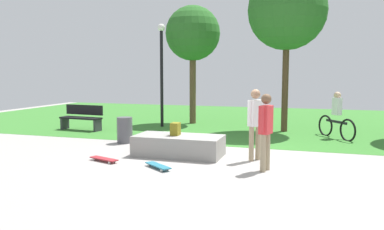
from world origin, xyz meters
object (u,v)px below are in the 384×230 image
Objects in this scene: skateboard_spare at (158,166)px; cyclist_on_bicycle at (336,119)px; lamp_post at (162,64)px; skater_performing_trick at (266,126)px; skater_watching at (255,119)px; skateboard_by_ledge at (104,159)px; backpack_on_ledge at (175,129)px; trash_bin at (125,130)px; tree_young_birch at (287,11)px; tree_tall_oak at (193,34)px; park_bench_near_lamppost at (82,117)px; concrete_ledge at (179,146)px.

cyclist_on_bicycle is at bearing 53.68° from skateboard_spare.
skateboard_spare is 0.19× the size of lamp_post.
cyclist_on_bicycle is at bearing 70.94° from skater_performing_trick.
skateboard_spare is at bearing -126.32° from cyclist_on_bicycle.
skater_watching is 2.08× the size of skateboard_by_ledge.
backpack_on_ledge is 0.39× the size of skateboard_by_ledge.
lamp_post is 4.11m from trash_bin.
tree_young_birch reaches higher than skater_watching.
skater_performing_trick is 2.02× the size of skateboard_by_ledge.
skater_watching is at bearing -16.06° from trash_bin.
backpack_on_ledge is 0.41× the size of trash_bin.
lamp_post is at bearing 110.99° from skateboard_spare.
skater_performing_trick is 7.45m from lamp_post.
trash_bin is (-2.04, 1.19, -0.29)m from backpack_on_ledge.
tree_tall_oak is (-3.78, 6.95, 2.67)m from skater_performing_trick.
trash_bin is at bearing -34.79° from park_bench_near_lamppost.
tree_tall_oak is 6.57m from cyclist_on_bicycle.
skater_performing_trick is 4.91m from trash_bin.
backpack_on_ledge is 0.19× the size of skater_performing_trick.
skater_performing_trick reaches higher than park_bench_near_lamppost.
backpack_on_ledge is at bearing -135.54° from cyclist_on_bicycle.
skateboard_by_ledge and skateboard_spare have the same top height.
concrete_ledge is 6.71m from tree_young_birch.
skater_watching is 1.11× the size of cyclist_on_bicycle.
skateboard_by_ledge is 0.50× the size of park_bench_near_lamppost.
skater_performing_trick is at bearing -29.18° from park_bench_near_lamppost.
concrete_ledge is 2.90× the size of skateboard_spare.
skateboard_by_ledge is 6.43m from lamp_post.
concrete_ledge is 5.74m from lamp_post.
tree_tall_oak is (-1.51, 6.07, 3.38)m from concrete_ledge.
cyclist_on_bicycle is (8.78, 0.91, 0.15)m from park_bench_near_lamppost.
skateboard_spare is 8.40m from tree_tall_oak.
backpack_on_ledge is at bearing 40.09° from skateboard_by_ledge.
skater_performing_trick is 2.49m from skateboard_spare.
skateboard_by_ledge is at bearing -136.60° from cyclist_on_bicycle.
tree_tall_oak is at bearing 90.28° from skateboard_by_ledge.
tree_tall_oak reaches higher than backpack_on_ledge.
tree_tall_oak is 6.20× the size of trash_bin.
skateboard_by_ledge is 1.08× the size of skateboard_spare.
skateboard_by_ledge is 1.50m from skateboard_spare.
tree_tall_oak is at bearing 118.54° from skater_performing_trick.
lamp_post reaches higher than trash_bin.
tree_tall_oak is at bearing 42.07° from park_bench_near_lamppost.
concrete_ledge is at bearing -76.01° from tree_tall_oak.
lamp_post reaches higher than concrete_ledge.
tree_young_birch is 6.91m from trash_bin.
skateboard_spare is 6.59m from park_bench_near_lamppost.
skater_performing_trick is at bearing 4.02° from skateboard_by_ledge.
trash_bin is at bearing 105.54° from skateboard_by_ledge.
skater_watching is at bearing -24.26° from park_bench_near_lamppost.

